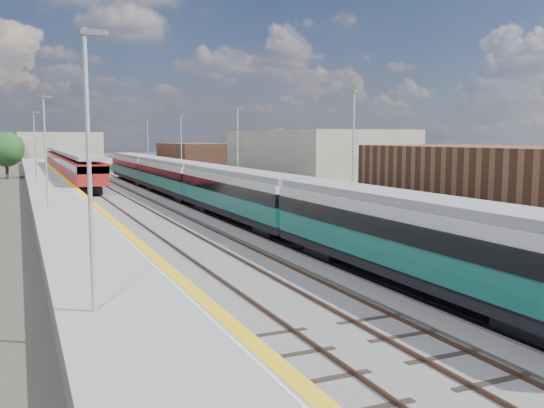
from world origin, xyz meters
TOP-DOWN VIEW (x-y plane):
  - ground at (0.00, 50.00)m, footprint 320.00×320.00m
  - ballast_bed at (-2.25, 52.50)m, footprint 10.50×155.00m
  - tracks at (-1.65, 54.18)m, footprint 8.96×160.00m
  - platform_right at (5.28, 52.49)m, footprint 4.70×155.00m
  - platform_left at (-9.05, 52.49)m, footprint 4.30×155.00m
  - green_train at (1.50, 37.47)m, footprint 2.71×75.41m
  - red_train at (-5.50, 78.43)m, footprint 2.97×60.10m
  - tree_c at (-13.41, 79.06)m, footprint 4.80×4.80m
  - tree_d at (20.72, 63.87)m, footprint 5.10×5.10m

SIDE VIEW (x-z plane):
  - ground at x=0.00m, z-range 0.00..0.00m
  - ballast_bed at x=-2.25m, z-range 0.00..0.06m
  - tracks at x=-1.65m, z-range 0.02..0.19m
  - platform_left at x=-9.05m, z-range -3.74..4.78m
  - platform_right at x=5.28m, z-range -3.72..4.80m
  - green_train at x=1.50m, z-range 0.61..3.59m
  - red_train at x=-5.50m, z-range 0.34..4.08m
  - tree_c at x=-13.41m, z-range 0.84..7.34m
  - tree_d at x=20.72m, z-range 0.90..7.81m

